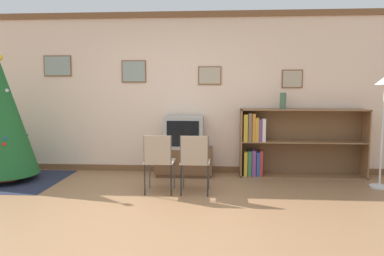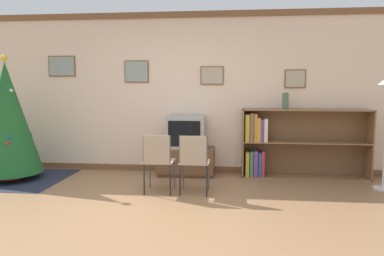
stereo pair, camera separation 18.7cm
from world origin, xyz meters
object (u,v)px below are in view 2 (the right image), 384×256
(folding_chair_left, at_px, (158,160))
(television, at_px, (186,132))
(christmas_tree, at_px, (7,118))
(folding_chair_right, at_px, (194,160))
(vase, at_px, (285,101))
(bookshelf, at_px, (283,144))
(tv_console, at_px, (186,161))

(folding_chair_left, bearing_deg, television, 77.25)
(christmas_tree, relative_size, television, 3.10)
(folding_chair_right, relative_size, vase, 3.09)
(folding_chair_left, relative_size, bookshelf, 0.41)
(vase, bearing_deg, television, -178.14)
(christmas_tree, bearing_deg, bookshelf, 8.46)
(tv_console, xyz_separation_m, folding_chair_right, (0.25, -1.09, 0.24))
(tv_console, bearing_deg, christmas_tree, -168.36)
(christmas_tree, distance_m, vase, 4.39)
(tv_console, distance_m, television, 0.49)
(bookshelf, height_order, vase, vase)
(christmas_tree, distance_m, bookshelf, 4.40)
(christmas_tree, xyz_separation_m, folding_chair_right, (2.99, -0.53, -0.50))
(folding_chair_right, relative_size, bookshelf, 0.41)
(folding_chair_left, distance_m, folding_chair_right, 0.49)
(bookshelf, bearing_deg, folding_chair_left, -147.40)
(christmas_tree, relative_size, tv_console, 2.10)
(television, distance_m, bookshelf, 1.60)
(tv_console, height_order, bookshelf, bookshelf)
(folding_chair_right, bearing_deg, folding_chair_left, 180.00)
(bookshelf, bearing_deg, christmas_tree, -171.54)
(tv_console, bearing_deg, folding_chair_right, -77.28)
(television, height_order, folding_chair_left, television)
(vase, bearing_deg, tv_console, -178.23)
(christmas_tree, bearing_deg, folding_chair_left, -11.89)
(tv_console, relative_size, vase, 3.49)
(tv_console, relative_size, bookshelf, 0.46)
(christmas_tree, relative_size, folding_chair_left, 2.37)
(christmas_tree, height_order, folding_chair_left, christmas_tree)
(christmas_tree, relative_size, bookshelf, 0.97)
(television, xyz_separation_m, folding_chair_left, (-0.25, -1.09, -0.25))
(folding_chair_left, height_order, bookshelf, bookshelf)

